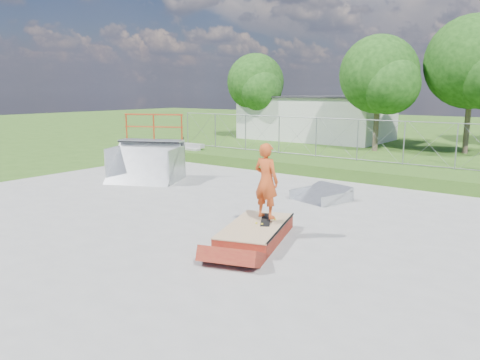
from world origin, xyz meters
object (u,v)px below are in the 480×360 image
object	(u,v)px
grind_box	(256,233)
quarter_pipe	(144,149)
flat_bank_ramp	(321,194)
skater	(266,184)

from	to	relation	value
grind_box	quarter_pipe	world-z (taller)	quarter_pipe
quarter_pipe	flat_bank_ramp	distance (m)	7.20
grind_box	skater	distance (m)	1.19
flat_bank_ramp	skater	size ratio (longest dim) A/B	0.85
flat_bank_ramp	quarter_pipe	bearing A→B (deg)	-155.47
flat_bank_ramp	grind_box	bearing A→B (deg)	-67.02
quarter_pipe	skater	xyz separation A→B (m)	(7.70, -3.09, 0.04)
skater	flat_bank_ramp	bearing A→B (deg)	-77.17
grind_box	flat_bank_ramp	size ratio (longest dim) A/B	1.86
quarter_pipe	skater	world-z (taller)	quarter_pipe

